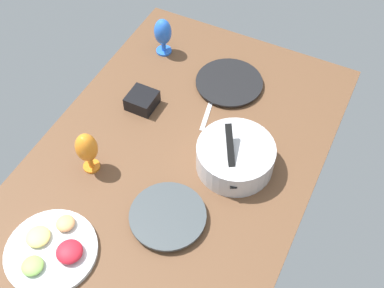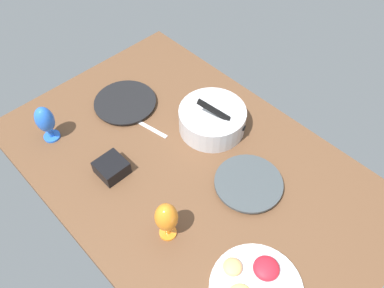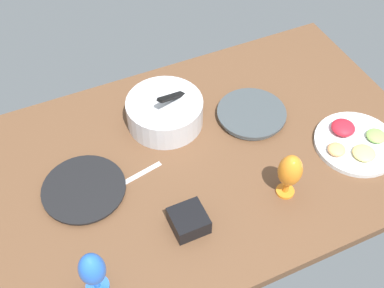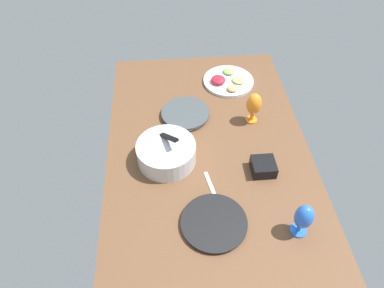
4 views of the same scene
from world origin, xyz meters
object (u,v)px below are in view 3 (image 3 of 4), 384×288
at_px(fruit_platter, 355,142).
at_px(square_bowl_black, 189,220).
at_px(dinner_plate_left, 84,189).
at_px(hurricane_glass_blue, 93,271).
at_px(mixing_bowl, 165,111).
at_px(dinner_plate_right, 251,114).
at_px(hurricane_glass_orange, 290,172).

relative_size(fruit_platter, square_bowl_black, 2.76).
xyz_separation_m(dinner_plate_left, square_bowl_black, (0.27, -0.27, 0.02)).
relative_size(dinner_plate_left, fruit_platter, 0.93).
bearing_deg(dinner_plate_left, hurricane_glass_blue, -100.08).
relative_size(dinner_plate_left, mixing_bowl, 0.99).
relative_size(dinner_plate_left, hurricane_glass_blue, 1.63).
distance_m(dinner_plate_left, fruit_platter, 1.00).
bearing_deg(dinner_plate_left, dinner_plate_right, 5.90).
height_order(dinner_plate_right, mixing_bowl, mixing_bowl).
bearing_deg(dinner_plate_right, dinner_plate_left, -174.10).
height_order(dinner_plate_left, square_bowl_black, square_bowl_black).
distance_m(mixing_bowl, hurricane_glass_blue, 0.70).
bearing_deg(mixing_bowl, dinner_plate_left, -153.66).
xyz_separation_m(dinner_plate_left, dinner_plate_right, (0.70, 0.07, 0.00)).
relative_size(mixing_bowl, hurricane_glass_orange, 1.58).
bearing_deg(fruit_platter, dinner_plate_left, 167.65).
bearing_deg(square_bowl_black, mixing_bowl, 76.63).
bearing_deg(square_bowl_black, dinner_plate_left, 134.65).
bearing_deg(dinner_plate_left, hurricane_glass_orange, -24.82).
relative_size(dinner_plate_right, square_bowl_black, 2.40).
xyz_separation_m(dinner_plate_left, hurricane_glass_orange, (0.63, -0.29, 0.10)).
height_order(dinner_plate_left, hurricane_glass_blue, hurricane_glass_blue).
relative_size(fruit_platter, hurricane_glass_blue, 1.75).
bearing_deg(hurricane_glass_orange, mixing_bowl, 117.24).
bearing_deg(fruit_platter, square_bowl_black, -175.08).
height_order(fruit_platter, hurricane_glass_blue, hurricane_glass_blue).
height_order(hurricane_glass_orange, square_bowl_black, hurricane_glass_orange).
bearing_deg(mixing_bowl, fruit_platter, -34.07).
xyz_separation_m(hurricane_glass_blue, square_bowl_black, (0.33, 0.08, -0.07)).
relative_size(dinner_plate_left, dinner_plate_right, 1.07).
distance_m(fruit_platter, hurricane_glass_blue, 1.05).
relative_size(mixing_bowl, fruit_platter, 0.94).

